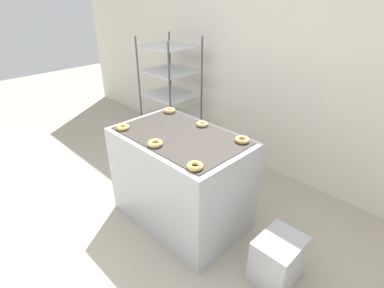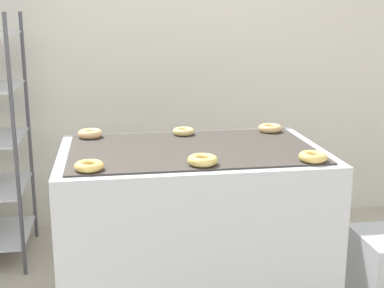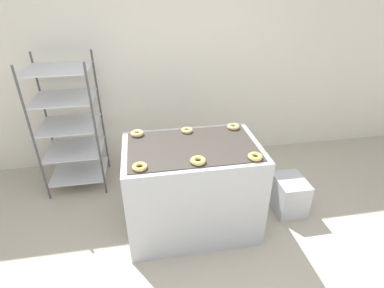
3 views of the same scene
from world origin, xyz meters
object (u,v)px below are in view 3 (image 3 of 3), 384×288
object	(u,v)px
fryer_machine	(192,188)
donut_far_left	(137,133)
baking_rack_cart	(70,125)
donut_near_center	(197,161)
glaze_bin	(289,195)
donut_near_right	(255,157)
donut_far_center	(187,130)
donut_far_right	(233,127)
donut_near_left	(140,167)

from	to	relation	value
fryer_machine	donut_far_left	bearing A→B (deg)	148.38
baking_rack_cart	donut_near_center	xyz separation A→B (m)	(1.25, -1.26, 0.16)
glaze_bin	baking_rack_cart	bearing A→B (deg)	158.09
glaze_bin	donut_near_right	bearing A→B (deg)	-150.03
donut_near_center	donut_far_center	size ratio (longest dim) A/B	1.14
donut_near_right	baking_rack_cart	bearing A→B (deg)	143.61
donut_near_right	donut_far_left	xyz separation A→B (m)	(-0.97, 0.60, 0.00)
donut_near_right	donut_far_right	world-z (taller)	same
donut_near_left	donut_far_left	world-z (taller)	donut_far_left
donut_near_center	donut_far_center	world-z (taller)	donut_near_center
donut_near_left	donut_far_center	world-z (taller)	same
donut_far_left	donut_far_right	size ratio (longest dim) A/B	0.99
baking_rack_cart	donut_far_right	bearing A→B (deg)	-21.82
donut_near_center	donut_far_right	xyz separation A→B (m)	(0.48, 0.57, -0.00)
glaze_bin	donut_far_right	distance (m)	1.00
baking_rack_cart	donut_far_center	xyz separation A→B (m)	(1.25, -0.69, 0.16)
fryer_machine	donut_far_right	world-z (taller)	donut_far_right
donut_near_center	donut_far_left	world-z (taller)	donut_far_left
fryer_machine	donut_near_left	xyz separation A→B (m)	(-0.47, -0.29, 0.49)
baking_rack_cart	donut_far_right	world-z (taller)	baking_rack_cart
fryer_machine	donut_far_left	distance (m)	0.75
fryer_machine	glaze_bin	distance (m)	1.11
donut_far_left	donut_far_center	bearing A→B (deg)	-1.30
donut_near_center	donut_far_center	bearing A→B (deg)	89.65
fryer_machine	baking_rack_cart	size ratio (longest dim) A/B	0.80
fryer_machine	baking_rack_cart	bearing A→B (deg)	142.02
glaze_bin	donut_near_left	size ratio (longest dim) A/B	3.29
glaze_bin	donut_far_left	distance (m)	1.76
donut_near_right	donut_far_center	bearing A→B (deg)	129.51
donut_far_left	donut_near_center	bearing A→B (deg)	-50.58
donut_near_center	donut_near_right	bearing A→B (deg)	-2.08
fryer_machine	baking_rack_cart	world-z (taller)	baking_rack_cart
fryer_machine	donut_near_left	distance (m)	0.74
fryer_machine	donut_far_center	distance (m)	0.57
donut_near_center	donut_near_right	xyz separation A→B (m)	(0.49, -0.02, -0.00)
baking_rack_cart	glaze_bin	distance (m)	2.58
baking_rack_cart	donut_far_right	size ratio (longest dim) A/B	12.42
donut_near_left	donut_near_right	size ratio (longest dim) A/B	0.98
donut_near_right	donut_far_center	distance (m)	0.77
donut_near_right	donut_far_right	distance (m)	0.59
donut_far_left	donut_far_right	distance (m)	0.96
donut_near_center	donut_far_left	xyz separation A→B (m)	(-0.48, 0.58, 0.00)
fryer_machine	donut_far_center	size ratio (longest dim) A/B	11.02
fryer_machine	donut_near_right	world-z (taller)	donut_near_right
baking_rack_cart	donut_near_right	xyz separation A→B (m)	(1.74, -1.28, 0.16)
donut_far_right	fryer_machine	bearing A→B (deg)	-148.82
baking_rack_cart	donut_near_center	distance (m)	1.78
donut_near_left	fryer_machine	bearing A→B (deg)	31.47
donut_far_center	baking_rack_cart	bearing A→B (deg)	151.13
donut_far_right	donut_near_center	bearing A→B (deg)	-129.94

